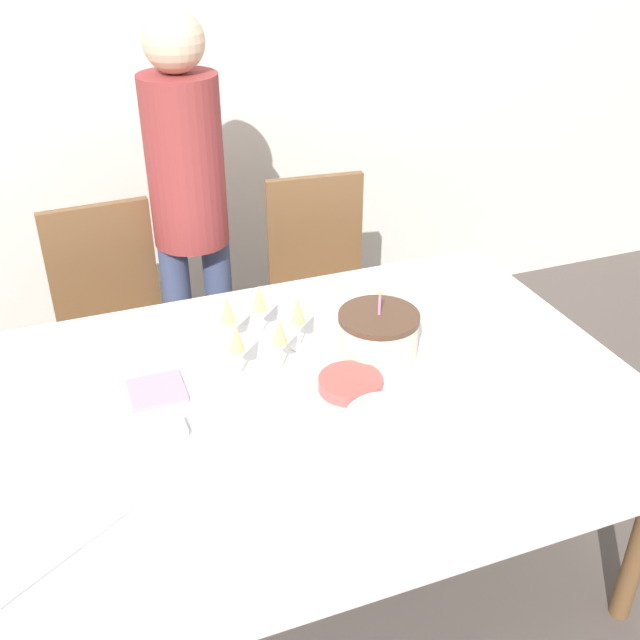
# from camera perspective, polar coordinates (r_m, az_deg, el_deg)

# --- Properties ---
(ground_plane) EXTENTS (12.00, 12.00, 0.00)m
(ground_plane) POSITION_cam_1_polar(r_m,az_deg,el_deg) (2.61, -1.40, -18.22)
(ground_plane) COLOR #564C47
(wall_back) EXTENTS (8.00, 0.05, 2.70)m
(wall_back) POSITION_cam_1_polar(r_m,az_deg,el_deg) (3.32, -11.50, 19.36)
(wall_back) COLOR silver
(wall_back) RESTS_ON ground_plane
(dining_table) EXTENTS (1.87, 1.19, 0.74)m
(dining_table) POSITION_cam_1_polar(r_m,az_deg,el_deg) (2.17, -1.61, -7.04)
(dining_table) COLOR white
(dining_table) RESTS_ON ground_plane
(dining_chair_far_left) EXTENTS (0.44, 0.44, 0.95)m
(dining_chair_far_left) POSITION_cam_1_polar(r_m,az_deg,el_deg) (2.93, -15.39, -0.17)
(dining_chair_far_left) COLOR brown
(dining_chair_far_left) RESTS_ON ground_plane
(dining_chair_far_right) EXTENTS (0.46, 0.46, 0.95)m
(dining_chair_far_right) POSITION_cam_1_polar(r_m,az_deg,el_deg) (3.09, 0.15, 2.67)
(dining_chair_far_right) COLOR brown
(dining_chair_far_right) RESTS_ON ground_plane
(birthday_cake) EXTENTS (0.24, 0.24, 0.21)m
(birthday_cake) POSITION_cam_1_polar(r_m,az_deg,el_deg) (2.21, 4.46, -1.07)
(birthday_cake) COLOR beige
(birthday_cake) RESTS_ON dining_table
(champagne_tray) EXTENTS (0.35, 0.35, 0.18)m
(champagne_tray) POSITION_cam_1_polar(r_m,az_deg,el_deg) (2.20, -4.50, -1.19)
(champagne_tray) COLOR silver
(champagne_tray) RESTS_ON dining_table
(plate_stack_main) EXTENTS (0.23, 0.23, 0.05)m
(plate_stack_main) POSITION_cam_1_polar(r_m,az_deg,el_deg) (1.93, 5.25, -7.99)
(plate_stack_main) COLOR white
(plate_stack_main) RESTS_ON dining_table
(plate_stack_dessert) EXTENTS (0.18, 0.18, 0.03)m
(plate_stack_dessert) POSITION_cam_1_polar(r_m,az_deg,el_deg) (2.09, 2.33, -4.85)
(plate_stack_dessert) COLOR #CC4C47
(plate_stack_dessert) RESTS_ON dining_table
(cake_knife) EXTENTS (0.30, 0.06, 0.00)m
(cake_knife) POSITION_cam_1_polar(r_m,az_deg,el_deg) (2.13, 7.29, -4.84)
(cake_knife) COLOR silver
(cake_knife) RESTS_ON dining_table
(fork_pile) EXTENTS (0.17, 0.06, 0.02)m
(fork_pile) POSITION_cam_1_polar(r_m,az_deg,el_deg) (1.97, -12.59, -8.50)
(fork_pile) COLOR silver
(fork_pile) RESTS_ON dining_table
(napkin_pile) EXTENTS (0.15, 0.15, 0.01)m
(napkin_pile) POSITION_cam_1_polar(r_m,az_deg,el_deg) (2.13, -12.34, -5.26)
(napkin_pile) COLOR pink
(napkin_pile) RESTS_ON dining_table
(person_standing) EXTENTS (0.28, 0.28, 1.61)m
(person_standing) POSITION_cam_1_polar(r_m,az_deg,el_deg) (2.82, -10.02, 9.43)
(person_standing) COLOR #3F4C72
(person_standing) RESTS_ON ground_plane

